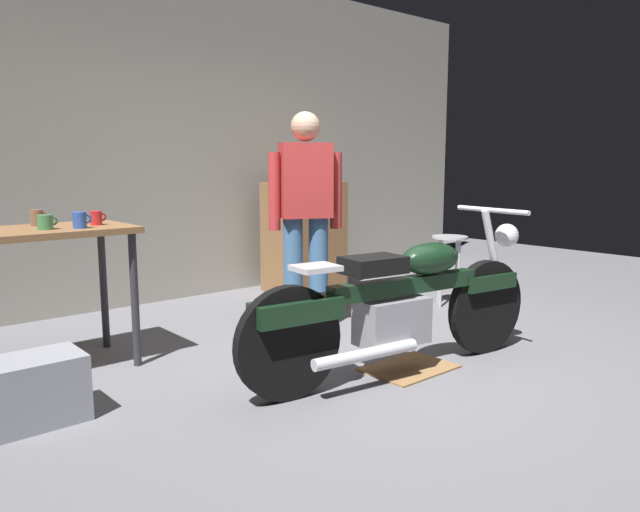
# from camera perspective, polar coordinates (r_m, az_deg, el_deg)

# --- Properties ---
(ground_plane) EXTENTS (12.00, 12.00, 0.00)m
(ground_plane) POSITION_cam_1_polar(r_m,az_deg,el_deg) (3.85, 6.91, -10.84)
(ground_plane) COLOR slate
(back_wall) EXTENTS (8.00, 0.12, 3.10)m
(back_wall) POSITION_cam_1_polar(r_m,az_deg,el_deg) (5.89, -13.70, 11.10)
(back_wall) COLOR gray
(back_wall) RESTS_ON ground_plane
(workbench) EXTENTS (1.30, 0.64, 0.90)m
(workbench) POSITION_cam_1_polar(r_m,az_deg,el_deg) (3.99, -26.68, 0.63)
(workbench) COLOR brown
(workbench) RESTS_ON ground_plane
(motorcycle) EXTENTS (2.18, 0.63, 1.00)m
(motorcycle) POSITION_cam_1_polar(r_m,az_deg,el_deg) (3.71, 7.70, -4.36)
(motorcycle) COLOR black
(motorcycle) RESTS_ON ground_plane
(person_standing) EXTENTS (0.52, 0.37, 1.67)m
(person_standing) POSITION_cam_1_polar(r_m,az_deg,el_deg) (4.58, -1.37, 4.24)
(person_standing) COLOR #416995
(person_standing) RESTS_ON ground_plane
(shop_stool) EXTENTS (0.32, 0.32, 0.64)m
(shop_stool) POSITION_cam_1_polar(r_m,az_deg,el_deg) (5.54, 12.17, 0.40)
(shop_stool) COLOR #B2B2B7
(shop_stool) RESTS_ON ground_plane
(wooden_dresser) EXTENTS (0.80, 0.47, 1.10)m
(wooden_dresser) POSITION_cam_1_polar(r_m,az_deg,el_deg) (6.15, -1.47, 1.90)
(wooden_dresser) COLOR brown
(wooden_dresser) RESTS_ON ground_plane
(drip_tray) EXTENTS (0.56, 0.40, 0.01)m
(drip_tray) POSITION_cam_1_polar(r_m,az_deg,el_deg) (3.91, 8.46, -10.46)
(drip_tray) COLOR olive
(drip_tray) RESTS_ON ground_plane
(storage_bin) EXTENTS (0.44, 0.32, 0.34)m
(storage_bin) POSITION_cam_1_polar(r_m,az_deg,el_deg) (3.39, -25.28, -11.38)
(storage_bin) COLOR gray
(storage_bin) RESTS_ON ground_plane
(mug_brown_stoneware) EXTENTS (0.11, 0.08, 0.10)m
(mug_brown_stoneware) POSITION_cam_1_polar(r_m,az_deg,el_deg) (4.16, -25.26, 3.30)
(mug_brown_stoneware) COLOR brown
(mug_brown_stoneware) RESTS_ON workbench
(mug_red_diner) EXTENTS (0.10, 0.07, 0.09)m
(mug_red_diner) POSITION_cam_1_polar(r_m,az_deg,el_deg) (4.08, -20.45, 3.40)
(mug_red_diner) COLOR red
(mug_red_diner) RESTS_ON workbench
(mug_blue_enamel) EXTENTS (0.11, 0.08, 0.10)m
(mug_blue_enamel) POSITION_cam_1_polar(r_m,az_deg,el_deg) (3.91, -21.82, 3.18)
(mug_blue_enamel) COLOR #2D51AD
(mug_blue_enamel) RESTS_ON workbench
(mug_green_speckled) EXTENTS (0.12, 0.09, 0.09)m
(mug_green_speckled) POSITION_cam_1_polar(r_m,az_deg,el_deg) (3.91, -24.61, 2.93)
(mug_green_speckled) COLOR #3D7F4C
(mug_green_speckled) RESTS_ON workbench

